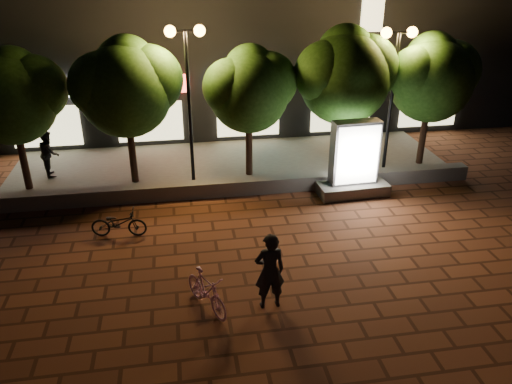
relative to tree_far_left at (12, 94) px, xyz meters
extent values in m
plane|color=brown|center=(6.95, -5.46, -3.29)|extent=(80.00, 80.00, 0.00)
cube|color=slate|center=(6.95, -1.46, -3.04)|extent=(16.00, 0.45, 0.50)
cube|color=slate|center=(6.95, 1.04, -3.25)|extent=(16.00, 5.00, 0.08)
cube|color=black|center=(6.95, 7.54, 1.71)|extent=(28.00, 8.00, 10.00)
cube|color=white|center=(-0.05, 3.48, -0.69)|extent=(3.20, 0.12, 0.70)
cube|color=beige|center=(-0.05, 3.48, -2.19)|extent=(2.60, 0.10, 1.60)
cube|color=#FF3D2B|center=(3.95, 3.48, -0.69)|extent=(3.20, 0.12, 0.70)
cube|color=beige|center=(3.95, 3.48, -2.19)|extent=(2.60, 0.10, 1.60)
cube|color=#43DFF4|center=(7.95, 3.48, -0.69)|extent=(3.20, 0.12, 0.70)
cube|color=beige|center=(7.95, 3.48, -2.19)|extent=(2.60, 0.10, 1.60)
cube|color=#DA5110|center=(11.95, 3.48, -0.69)|extent=(3.20, 0.12, 0.70)
cube|color=beige|center=(11.95, 3.48, -2.19)|extent=(2.60, 0.10, 1.60)
cube|color=beige|center=(15.95, 3.48, -0.69)|extent=(3.20, 0.12, 0.70)
cube|color=beige|center=(15.95, 3.48, -2.19)|extent=(2.60, 0.10, 1.60)
cube|color=beige|center=(12.95, 3.48, 1.71)|extent=(0.90, 0.10, 1.20)
cylinder|color=black|center=(-0.05, -0.06, -2.09)|extent=(0.24, 0.24, 2.25)
sphere|color=#2A581A|center=(-0.05, -0.06, -0.19)|extent=(2.80, 2.80, 2.80)
sphere|color=#2A581A|center=(0.65, 0.14, 0.11)|extent=(2.10, 2.10, 2.10)
sphere|color=#2A581A|center=(0.05, 0.29, 0.51)|extent=(1.82, 1.82, 1.82)
cylinder|color=black|center=(3.45, -0.06, -2.04)|extent=(0.24, 0.24, 2.34)
sphere|color=#2A581A|center=(3.45, -0.06, -0.05)|extent=(3.00, 3.00, 3.00)
sphere|color=#2A581A|center=(4.20, 0.14, 0.25)|extent=(2.25, 2.25, 2.25)
sphere|color=#2A581A|center=(2.77, -0.21, 0.20)|extent=(2.10, 2.10, 2.10)
sphere|color=#2A581A|center=(3.55, 0.29, 0.70)|extent=(1.95, 1.95, 1.95)
cylinder|color=black|center=(7.45, -0.06, -2.11)|extent=(0.24, 0.24, 2.21)
sphere|color=#2A581A|center=(7.45, -0.06, -0.26)|extent=(2.70, 2.70, 2.70)
sphere|color=#2A581A|center=(8.12, 0.14, 0.04)|extent=(2.03, 2.03, 2.02)
sphere|color=#2A581A|center=(6.84, -0.21, -0.01)|extent=(1.89, 1.89, 1.89)
sphere|color=#2A581A|center=(7.55, 0.29, 0.41)|extent=(1.76, 1.76, 1.76)
cylinder|color=black|center=(10.75, -0.06, -2.00)|extent=(0.24, 0.24, 2.43)
sphere|color=#2A581A|center=(10.75, -0.06, 0.07)|extent=(3.10, 3.10, 3.10)
sphere|color=#2A581A|center=(11.52, 0.14, 0.37)|extent=(2.33, 2.33, 2.33)
sphere|color=#2A581A|center=(10.05, -0.21, 0.32)|extent=(2.17, 2.17, 2.17)
sphere|color=#2A581A|center=(10.85, 0.29, 0.85)|extent=(2.01, 2.02, 2.02)
cylinder|color=black|center=(13.95, -0.06, -2.06)|extent=(0.24, 0.24, 2.29)
sphere|color=#2A581A|center=(13.95, -0.06, -0.12)|extent=(2.90, 2.90, 2.90)
sphere|color=#2A581A|center=(14.67, 0.14, 0.18)|extent=(2.18, 2.17, 2.17)
sphere|color=#2A581A|center=(13.30, -0.21, 0.13)|extent=(2.03, 2.03, 2.03)
sphere|color=#2A581A|center=(14.05, 0.29, 0.61)|extent=(1.89, 1.88, 1.88)
cylinder|color=black|center=(5.45, -0.26, -0.71)|extent=(0.12, 0.12, 5.00)
cylinder|color=black|center=(5.45, -0.26, 1.79)|extent=(0.90, 0.08, 0.08)
sphere|color=gold|center=(5.00, -0.26, 1.79)|extent=(0.36, 0.36, 0.36)
sphere|color=gold|center=(5.90, -0.26, 1.79)|extent=(0.36, 0.36, 0.36)
cylinder|color=black|center=(12.45, -0.26, -0.81)|extent=(0.12, 0.12, 4.80)
cylinder|color=black|center=(12.45, -0.26, 1.59)|extent=(0.90, 0.08, 0.08)
sphere|color=gold|center=(12.00, -0.26, 1.59)|extent=(0.36, 0.36, 0.36)
sphere|color=gold|center=(12.90, -0.26, 1.59)|extent=(0.36, 0.36, 0.36)
cube|color=slate|center=(10.59, -2.02, -3.10)|extent=(2.35, 1.26, 0.38)
cube|color=#4C4C51|center=(10.59, -2.02, -1.85)|extent=(1.56, 0.60, 2.11)
cube|color=white|center=(10.61, -2.29, -1.85)|extent=(1.39, 0.11, 1.92)
cube|color=white|center=(10.58, -1.74, -1.85)|extent=(1.39, 0.11, 1.92)
imported|color=#E598C6|center=(5.39, -7.27, -2.82)|extent=(1.13, 1.61, 0.95)
imported|color=black|center=(6.79, -7.39, -2.36)|extent=(0.70, 0.48, 1.87)
imported|color=black|center=(3.20, -3.65, -2.88)|extent=(1.61, 0.75, 0.82)
imported|color=black|center=(0.51, 1.00, -2.39)|extent=(0.82, 0.94, 1.64)
camera|label=1|loc=(5.01, -16.36, 3.93)|focal=35.08mm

